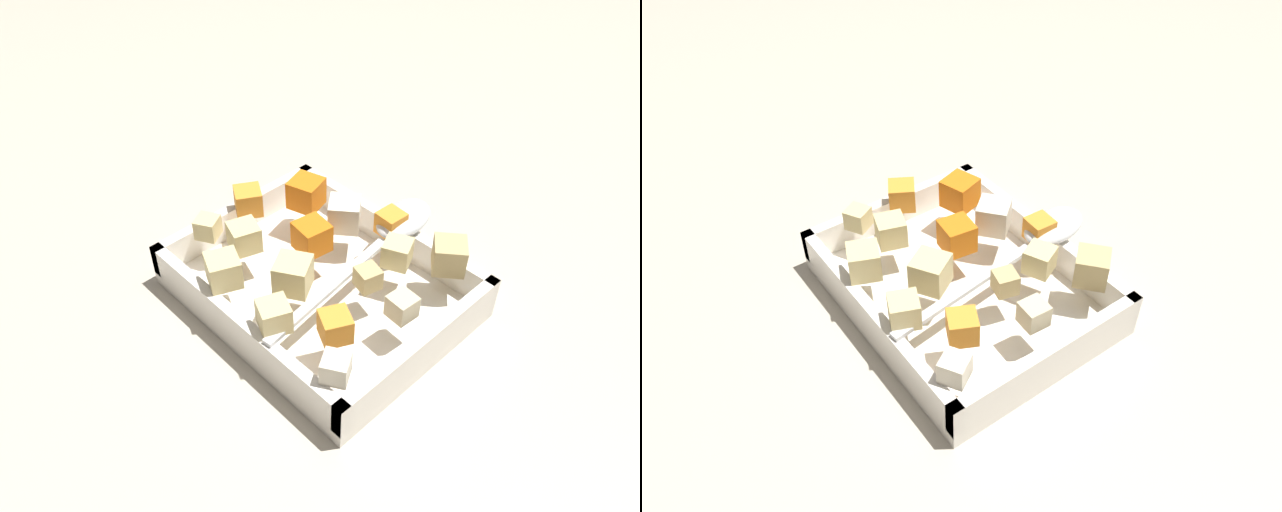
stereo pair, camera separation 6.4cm
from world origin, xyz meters
TOP-DOWN VIEW (x-y plane):
  - ground_plane at (0.00, 0.00)m, footprint 4.00×4.00m
  - baking_dish at (-0.01, 0.02)m, footprint 0.29×0.23m
  - carrot_chunk_near_right at (-0.09, 0.08)m, footprint 0.04×0.04m
  - carrot_chunk_mid_left at (0.01, 0.01)m, footprint 0.04×0.04m
  - carrot_chunk_near_spoon at (0.07, -0.04)m, footprint 0.04×0.04m
  - carrot_chunk_heap_top at (0.10, 0.02)m, footprint 0.04×0.04m
  - carrot_chunk_far_left at (-0.03, -0.07)m, footprint 0.03×0.03m
  - potato_chunk_corner_nw at (-0.02, 0.06)m, footprint 0.05×0.05m
  - potato_chunk_corner_ne at (0.03, 0.10)m, footprint 0.04×0.04m
  - potato_chunk_heap_side at (-0.07, 0.01)m, footprint 0.03×0.03m
  - potato_chunk_front_center at (0.06, 0.06)m, footprint 0.04×0.04m
  - potato_chunk_center at (-0.11, -0.07)m, footprint 0.05×0.05m
  - potato_chunk_corner_se at (-0.05, 0.11)m, footprint 0.04×0.04m
  - potato_chunk_corner_sw at (-0.12, 0.01)m, footprint 0.03×0.03m
  - potato_chunk_under_handle at (0.10, 0.07)m, footprint 0.03×0.03m
  - potato_chunk_near_left at (-0.07, -0.04)m, footprint 0.04×0.04m
  - parsnip_chunk_far_right at (-0.13, 0.11)m, footprint 0.03×0.03m
  - parsnip_chunk_mid_right at (0.01, -0.04)m, footprint 0.05×0.05m
  - serving_spoon at (-0.03, -0.08)m, footprint 0.06×0.26m

SIDE VIEW (x-z plane):
  - ground_plane at x=0.00m, z-range 0.00..0.00m
  - baking_dish at x=-0.01m, z-range -0.01..0.04m
  - serving_spoon at x=-0.03m, z-range 0.05..0.07m
  - potato_chunk_heap_side at x=-0.07m, z-range 0.05..0.07m
  - potato_chunk_under_handle at x=0.10m, z-range 0.05..0.07m
  - potato_chunk_corner_sw at x=-0.12m, z-range 0.05..0.08m
  - parsnip_chunk_far_right at x=-0.13m, z-range 0.05..0.08m
  - carrot_chunk_far_left at x=-0.03m, z-range 0.05..0.08m
  - carrot_chunk_near_right at x=-0.09m, z-range 0.05..0.08m
  - potato_chunk_near_left at x=-0.07m, z-range 0.05..0.08m
  - potato_chunk_corner_se at x=-0.05m, z-range 0.05..0.08m
  - carrot_chunk_heap_top at x=0.10m, z-range 0.05..0.08m
  - potato_chunk_front_center at x=0.06m, z-range 0.05..0.08m
  - potato_chunk_corner_ne at x=0.03m, z-range 0.05..0.08m
  - carrot_chunk_mid_left at x=0.01m, z-range 0.05..0.08m
  - potato_chunk_center at x=-0.11m, z-range 0.05..0.08m
  - parsnip_chunk_mid_right at x=0.01m, z-range 0.05..0.08m
  - potato_chunk_corner_nw at x=-0.02m, z-range 0.05..0.08m
  - carrot_chunk_near_spoon at x=0.07m, z-range 0.05..0.09m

